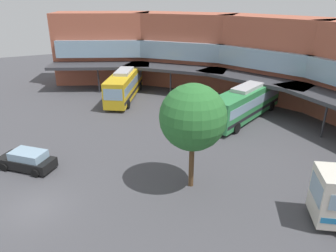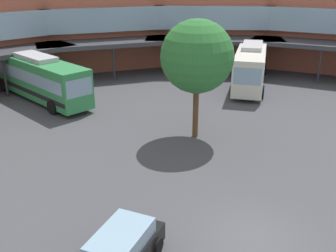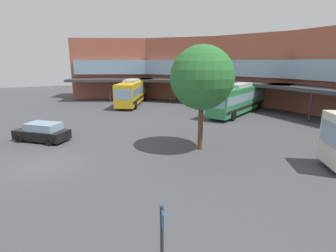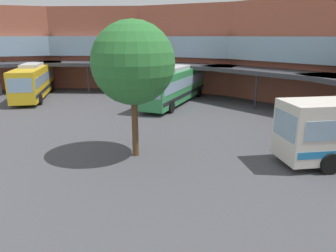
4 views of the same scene
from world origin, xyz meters
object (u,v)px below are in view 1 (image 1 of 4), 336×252
(bus_2, at_px, (125,84))
(parked_car, at_px, (27,160))
(bus_3, at_px, (246,102))
(plaza_tree, at_px, (193,117))

(bus_2, height_order, parked_car, bus_2)
(bus_3, relative_size, parked_car, 2.75)
(bus_3, height_order, plaza_tree, plaza_tree)
(parked_car, relative_size, plaza_tree, 0.59)
(bus_2, relative_size, plaza_tree, 1.48)
(bus_2, xyz_separation_m, plaza_tree, (21.57, -2.11, 3.35))
(parked_car, bearing_deg, plaza_tree, -172.68)
(bus_2, relative_size, parked_car, 2.51)
(plaza_tree, bearing_deg, bus_2, 174.42)
(bus_2, xyz_separation_m, parked_car, (14.07, -12.56, -1.16))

